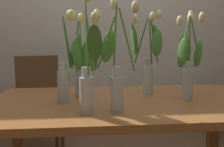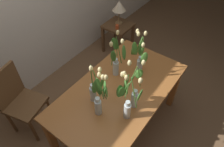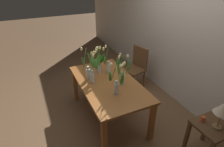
% 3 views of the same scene
% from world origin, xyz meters
% --- Properties ---
extents(room_wall_rear, '(9.00, 0.10, 2.70)m').
position_xyz_m(room_wall_rear, '(0.00, 1.51, 1.35)').
color(room_wall_rear, silver).
rests_on(room_wall_rear, ground).
extents(dining_table, '(1.60, 0.90, 0.74)m').
position_xyz_m(dining_table, '(0.00, 0.00, 0.65)').
color(dining_table, '#A3602D').
rests_on(dining_table, ground).
extents(tulip_vase_0, '(0.11, 0.25, 0.59)m').
position_xyz_m(tulip_vase_0, '(-0.23, -0.24, 0.94)').
color(tulip_vase_0, silver).
rests_on(tulip_vase_0, dining_table).
extents(tulip_vase_1, '(0.25, 0.14, 0.57)m').
position_xyz_m(tulip_vase_1, '(-0.09, -0.21, 0.96)').
color(tulip_vase_1, silver).
rests_on(tulip_vase_1, dining_table).
extents(tulip_vase_2, '(0.20, 0.25, 0.53)m').
position_xyz_m(tulip_vase_2, '(0.36, -0.00, 0.95)').
color(tulip_vase_2, silver).
rests_on(tulip_vase_2, dining_table).
extents(tulip_vase_3, '(0.16, 0.17, 0.52)m').
position_xyz_m(tulip_vase_3, '(-0.34, -0.01, 0.94)').
color(tulip_vase_3, silver).
rests_on(tulip_vase_3, dining_table).
extents(tulip_vase_4, '(0.18, 0.15, 0.53)m').
position_xyz_m(tulip_vase_4, '(-0.27, 0.11, 0.91)').
color(tulip_vase_4, silver).
rests_on(tulip_vase_4, dining_table).
extents(tulip_vase_5, '(0.22, 0.22, 0.55)m').
position_xyz_m(tulip_vase_5, '(0.17, 0.17, 0.96)').
color(tulip_vase_5, silver).
rests_on(tulip_vase_5, dining_table).
extents(dining_chair, '(0.49, 0.49, 0.93)m').
position_xyz_m(dining_chair, '(-0.68, 0.97, 0.52)').
color(dining_chair, brown).
rests_on(dining_chair, ground).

